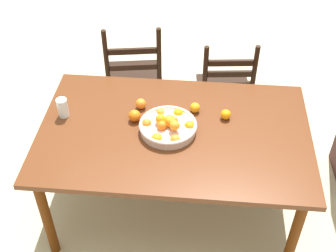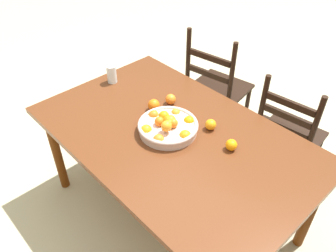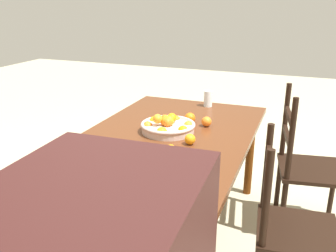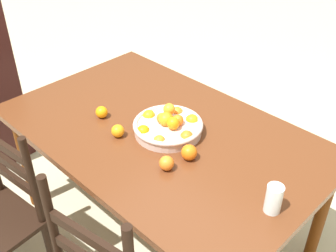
# 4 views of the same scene
# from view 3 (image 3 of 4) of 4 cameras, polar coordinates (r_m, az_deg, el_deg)

# --- Properties ---
(ground_plane) EXTENTS (12.00, 12.00, 0.00)m
(ground_plane) POSITION_cam_3_polar(r_m,az_deg,el_deg) (2.68, -0.11, -16.00)
(ground_plane) COLOR #B4AE8E
(dining_table) EXTENTS (1.66, 1.04, 0.73)m
(dining_table) POSITION_cam_3_polar(r_m,az_deg,el_deg) (2.37, -0.12, -2.88)
(dining_table) COLOR #572D17
(dining_table) RESTS_ON ground
(chair_near_window) EXTENTS (0.45, 0.45, 0.93)m
(chair_near_window) POSITION_cam_3_polar(r_m,az_deg,el_deg) (2.04, 18.22, -14.72)
(chair_near_window) COLOR black
(chair_near_window) RESTS_ON ground
(chair_by_cabinet) EXTENTS (0.50, 0.50, 1.00)m
(chair_by_cabinet) POSITION_cam_3_polar(r_m,az_deg,el_deg) (2.66, 20.72, -6.16)
(chair_by_cabinet) COLOR black
(chair_by_cabinet) RESTS_ON ground
(fruit_bowl) EXTENTS (0.35, 0.35, 0.13)m
(fruit_bowl) POSITION_cam_3_polar(r_m,az_deg,el_deg) (2.36, -0.05, 0.04)
(fruit_bowl) COLOR beige
(fruit_bowl) RESTS_ON dining_table
(orange_loose_0) EXTENTS (0.07, 0.07, 0.07)m
(orange_loose_0) POSITION_cam_3_polar(r_m,az_deg,el_deg) (2.53, 3.42, 1.23)
(orange_loose_0) COLOR orange
(orange_loose_0) RESTS_ON dining_table
(orange_loose_1) EXTENTS (0.06, 0.06, 0.06)m
(orange_loose_1) POSITION_cam_3_polar(r_m,az_deg,el_deg) (2.17, 3.43, -2.06)
(orange_loose_1) COLOR orange
(orange_loose_1) RESTS_ON dining_table
(orange_loose_2) EXTENTS (0.07, 0.07, 0.07)m
(orange_loose_2) POSITION_cam_3_polar(r_m,az_deg,el_deg) (2.48, 6.00, 0.69)
(orange_loose_2) COLOR orange
(orange_loose_2) RESTS_ON dining_table
(orange_loose_3) EXTENTS (0.06, 0.06, 0.06)m
(orange_loose_3) POSITION_cam_3_polar(r_m,az_deg,el_deg) (2.01, 0.40, -3.77)
(orange_loose_3) COLOR orange
(orange_loose_3) RESTS_ON dining_table
(drinking_glass) EXTENTS (0.07, 0.07, 0.13)m
(drinking_glass) POSITION_cam_3_polar(r_m,az_deg,el_deg) (2.94, 6.24, 4.25)
(drinking_glass) COLOR silver
(drinking_glass) RESTS_ON dining_table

